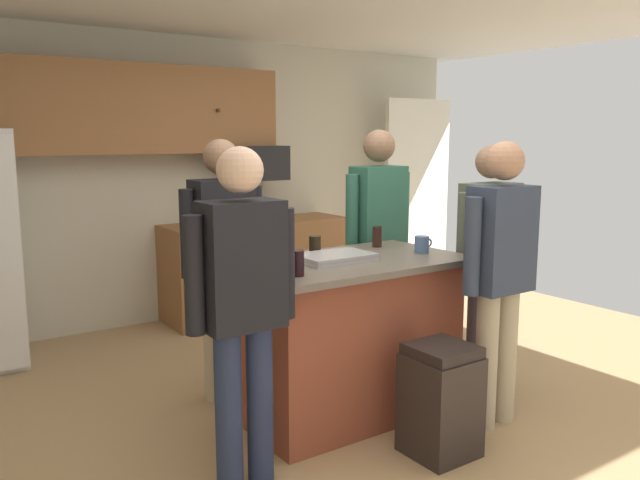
% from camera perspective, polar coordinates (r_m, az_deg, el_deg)
% --- Properties ---
extents(floor, '(7.04, 7.04, 0.00)m').
position_cam_1_polar(floor, '(4.10, 4.40, -15.38)').
color(floor, tan).
rests_on(floor, ground).
extents(back_wall, '(6.40, 0.10, 2.60)m').
position_cam_1_polar(back_wall, '(6.17, -12.11, 5.26)').
color(back_wall, beige).
rests_on(back_wall, ground).
extents(french_door_window_panel, '(0.90, 0.06, 2.00)m').
position_cam_1_polar(french_door_window_panel, '(7.27, 8.56, 4.35)').
color(french_door_window_panel, white).
rests_on(french_door_window_panel, ground).
extents(cabinet_run_upper, '(2.40, 0.38, 0.75)m').
position_cam_1_polar(cabinet_run_upper, '(5.83, -15.24, 11.08)').
color(cabinet_run_upper, '#936038').
extents(cabinet_run_lower, '(1.80, 0.63, 0.90)m').
position_cam_1_polar(cabinet_run_lower, '(6.25, -5.62, -2.39)').
color(cabinet_run_lower, '#936038').
rests_on(cabinet_run_lower, ground).
extents(microwave_over_range, '(0.56, 0.40, 0.32)m').
position_cam_1_polar(microwave_over_range, '(6.15, -5.86, 6.81)').
color(microwave_over_range, black).
extents(kitchen_island, '(1.42, 0.82, 0.97)m').
position_cam_1_polar(kitchen_island, '(3.97, 2.49, -8.55)').
color(kitchen_island, brown).
rests_on(kitchen_island, ground).
extents(person_guest_left, '(0.57, 0.22, 1.68)m').
position_cam_1_polar(person_guest_left, '(4.16, -8.57, -0.99)').
color(person_guest_left, tan).
rests_on(person_guest_left, ground).
extents(person_host_foreground, '(0.57, 0.22, 1.66)m').
position_cam_1_polar(person_host_foreground, '(3.06, -6.89, -5.02)').
color(person_host_foreground, '#232D4C').
rests_on(person_host_foreground, ground).
extents(person_guest_by_door, '(0.57, 0.23, 1.75)m').
position_cam_1_polar(person_guest_by_door, '(4.71, 5.14, 0.79)').
color(person_guest_by_door, tan).
rests_on(person_guest_by_door, ground).
extents(person_guest_right, '(0.57, 0.22, 1.67)m').
position_cam_1_polar(person_guest_right, '(3.85, 15.67, -2.16)').
color(person_guest_right, tan).
rests_on(person_guest_right, ground).
extents(person_elder_center, '(0.57, 0.22, 1.64)m').
position_cam_1_polar(person_elder_center, '(4.42, 14.67, -0.95)').
color(person_elder_center, '#4C5166').
rests_on(person_elder_center, ground).
extents(glass_stout_tall, '(0.08, 0.08, 0.14)m').
position_cam_1_polar(glass_stout_tall, '(3.39, -2.04, -2.07)').
color(glass_stout_tall, black).
rests_on(glass_stout_tall, kitchen_island).
extents(glass_short_whisky, '(0.07, 0.07, 0.12)m').
position_cam_1_polar(glass_short_whisky, '(3.97, -0.45, -0.51)').
color(glass_short_whisky, black).
rests_on(glass_short_whisky, kitchen_island).
extents(glass_dark_ale, '(0.06, 0.06, 0.14)m').
position_cam_1_polar(glass_dark_ale, '(4.29, 5.08, 0.30)').
color(glass_dark_ale, black).
rests_on(glass_dark_ale, kitchen_island).
extents(glass_pilsner, '(0.07, 0.07, 0.14)m').
position_cam_1_polar(glass_pilsner, '(3.73, -5.85, -1.03)').
color(glass_pilsner, black).
rests_on(glass_pilsner, kitchen_island).
extents(mug_blue_stoneware, '(0.13, 0.09, 0.10)m').
position_cam_1_polar(mug_blue_stoneware, '(3.67, -3.81, -1.49)').
color(mug_blue_stoneware, white).
rests_on(mug_blue_stoneware, kitchen_island).
extents(mug_ceramic_white, '(0.13, 0.09, 0.11)m').
position_cam_1_polar(mug_ceramic_white, '(4.11, 9.02, -0.40)').
color(mug_ceramic_white, '#4C6B99').
rests_on(mug_ceramic_white, kitchen_island).
extents(serving_tray, '(0.44, 0.30, 0.04)m').
position_cam_1_polar(serving_tray, '(3.81, 1.28, -1.53)').
color(serving_tray, '#B7B7BC').
rests_on(serving_tray, kitchen_island).
extents(trash_bin, '(0.34, 0.34, 0.61)m').
position_cam_1_polar(trash_bin, '(3.61, 10.62, -13.78)').
color(trash_bin, black).
rests_on(trash_bin, ground).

